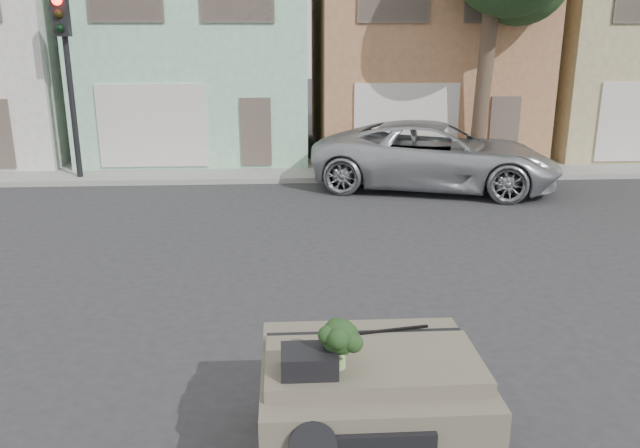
{
  "coord_description": "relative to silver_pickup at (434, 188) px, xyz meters",
  "views": [
    {
      "loc": [
        -0.78,
        -8.09,
        3.83
      ],
      "look_at": [
        -0.25,
        0.5,
        1.3
      ],
      "focal_mm": 35.0,
      "sensor_mm": 36.0,
      "label": 1
    }
  ],
  "objects": [
    {
      "name": "traffic_signal",
      "position": [
        -9.81,
        1.33,
        2.55
      ],
      "size": [
        0.4,
        0.4,
        5.1
      ],
      "primitive_type": "cube",
      "color": "black",
      "rests_on": "ground"
    },
    {
      "name": "townhouse_beige",
      "position": [
        8.19,
        6.33,
        3.77
      ],
      "size": [
        7.2,
        8.2,
        7.55
      ],
      "primitive_type": "cube",
      "color": "tan",
      "rests_on": "ground"
    },
    {
      "name": "ground_plane",
      "position": [
        -3.31,
        -8.17,
        0.0
      ],
      "size": [
        120.0,
        120.0,
        0.0
      ],
      "primitive_type": "plane",
      "color": "#303033",
      "rests_on": "ground"
    },
    {
      "name": "wiper_arm",
      "position": [
        -3.03,
        -10.79,
        1.13
      ],
      "size": [
        0.69,
        0.15,
        0.02
      ],
      "primitive_type": "cube",
      "rotation": [
        0.0,
        0.0,
        0.17
      ],
      "color": "black",
      "rests_on": "car_dashboard"
    },
    {
      "name": "townhouse_tan",
      "position": [
        0.69,
        6.33,
        3.77
      ],
      "size": [
        7.2,
        8.2,
        7.55
      ],
      "primitive_type": "cube",
      "color": "#A9754D",
      "rests_on": "ground"
    },
    {
      "name": "tree_near",
      "position": [
        1.69,
        1.63,
        4.25
      ],
      "size": [
        4.4,
        4.0,
        8.5
      ],
      "primitive_type": "cube",
      "color": "#1F381B",
      "rests_on": "ground"
    },
    {
      "name": "townhouse_mint",
      "position": [
        -6.81,
        6.33,
        3.77
      ],
      "size": [
        7.2,
        8.2,
        7.55
      ],
      "primitive_type": "cube",
      "color": "#9DD8B1",
      "rests_on": "ground"
    },
    {
      "name": "broccoli",
      "position": [
        -3.63,
        -11.47,
        1.35
      ],
      "size": [
        0.52,
        0.52,
        0.46
      ],
      "primitive_type": "cube",
      "rotation": [
        0.0,
        0.0,
        0.97
      ],
      "color": "black",
      "rests_on": "car_dashboard"
    },
    {
      "name": "car_dashboard",
      "position": [
        -3.31,
        -11.17,
        0.56
      ],
      "size": [
        2.0,
        1.8,
        1.12
      ],
      "primitive_type": "cube",
      "color": "#635C4C",
      "rests_on": "ground"
    },
    {
      "name": "sidewalk",
      "position": [
        -3.31,
        2.33,
        0.07
      ],
      "size": [
        40.0,
        3.0,
        0.15
      ],
      "primitive_type": "cube",
      "color": "gray",
      "rests_on": "ground"
    },
    {
      "name": "instrument_hump",
      "position": [
        -3.89,
        -11.52,
        1.22
      ],
      "size": [
        0.48,
        0.38,
        0.2
      ],
      "primitive_type": "cube",
      "color": "black",
      "rests_on": "car_dashboard"
    },
    {
      "name": "silver_pickup",
      "position": [
        0.0,
        0.0,
        0.0
      ],
      "size": [
        7.03,
        4.72,
        1.79
      ],
      "primitive_type": "imported",
      "rotation": [
        0.0,
        0.0,
        1.28
      ],
      "color": "#ABAFB4",
      "rests_on": "ground"
    }
  ]
}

